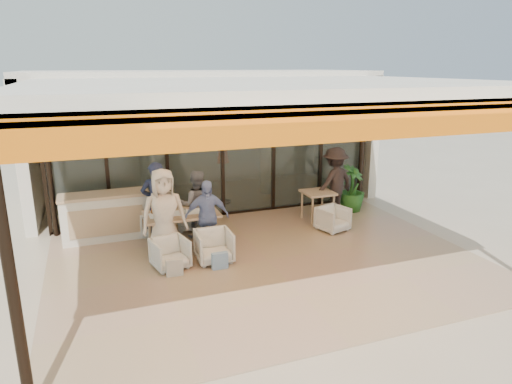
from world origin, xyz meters
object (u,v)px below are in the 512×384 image
side_table (318,196)px  diner_navy (157,203)px  dining_table (181,216)px  host_counter (106,216)px  side_chair (333,218)px  chair_far_left (155,220)px  chair_near_left (170,252)px  diner_grey (196,204)px  chair_near_right (214,245)px  chair_far_right (192,217)px  standing_woman (334,182)px  diner_cream (164,215)px  potted_palm (352,188)px  diner_periwinkle (207,217)px

side_table → diner_navy: bearing=-179.3°
dining_table → side_table: 3.45m
dining_table → diner_navy: bearing=132.9°
host_counter → side_chair: (4.85, -1.25, -0.22)m
dining_table → chair_far_left: size_ratio=2.31×
chair_near_left → diner_grey: size_ratio=0.42×
host_counter → chair_near_right: size_ratio=2.69×
chair_far_right → standing_woman: 3.60m
diner_grey → standing_woman: 3.56m
diner_grey → side_chair: 3.10m
diner_cream → host_counter: bearing=122.3°
side_table → potted_palm: size_ratio=0.61×
side_table → diner_cream: bearing=-166.1°
dining_table → diner_periwinkle: bearing=-46.9°
chair_far_right → chair_near_right: bearing=107.1°
host_counter → side_chair: host_counter is taller
diner_cream → chair_far_left: bearing=86.9°
chair_near_left → potted_palm: potted_palm is taller
host_counter → diner_periwinkle: diner_periwinkle is taller
host_counter → chair_near_left: bearing=-62.1°
host_counter → chair_far_left: host_counter is taller
chair_far_right → diner_cream: bearing=76.1°
chair_far_left → chair_near_right: (0.84, -1.90, 0.02)m
potted_palm → chair_near_left: bearing=-159.8°
host_counter → side_table: size_ratio=2.48×
chair_far_right → diner_periwinkle: 1.47m
diner_cream → standing_woman: (4.39, 1.16, -0.03)m
chair_near_left → diner_periwinkle: 1.07m
diner_periwinkle → potted_palm: size_ratio=1.24×
diner_grey → diner_cream: 1.24m
chair_near_left → diner_grey: diner_grey is taller
chair_far_left → chair_near_right: 2.08m
diner_navy → chair_near_left: bearing=94.9°
chair_far_left → diner_periwinkle: (0.84, -1.40, 0.43)m
host_counter → potted_palm: (6.05, -0.10, 0.08)m
chair_near_left → standing_woman: standing_woman is taller
chair_far_right → diner_grey: (0.00, -0.50, 0.45)m
chair_far_right → side_table: 3.04m
standing_woman → chair_near_right: bearing=9.1°
chair_far_right → diner_cream: diner_cream is taller
diner_navy → side_table: (3.82, 0.05, -0.24)m
chair_near_right → chair_near_left: bearing=-178.9°
diner_periwinkle → side_table: size_ratio=2.02×
side_chair → potted_palm: bearing=26.8°
diner_grey → potted_palm: diner_grey is taller
chair_far_right → chair_near_left: chair_near_left is taller
potted_palm → diner_periwinkle: bearing=-162.2°
host_counter → side_chair: size_ratio=2.95×
side_table → standing_woman: (0.57, 0.22, 0.23)m
chair_far_left → potted_palm: bearing=-174.0°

